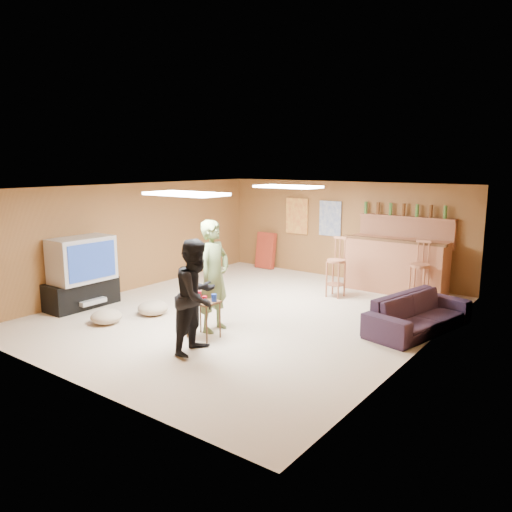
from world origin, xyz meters
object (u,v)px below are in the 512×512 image
Objects in this scene: bar_counter at (396,266)px; sofa at (419,313)px; tv_body at (82,259)px; tray_table at (203,319)px; person_olive at (214,276)px; person_black at (197,296)px.

sofa is (1.20, -2.09, -0.26)m from bar_counter.
tray_table is at bearing 2.31° from tv_body.
tray_table is at bearing -168.17° from person_olive.
tv_body is at bearing -133.00° from bar_counter.
sofa is 3.39× the size of tray_table.
tray_table is (2.84, 0.11, -0.61)m from tv_body.
tray_table is at bearing 25.14° from person_black.
person_black is at bearing 153.83° from sofa.
bar_counter is 4.91m from person_black.
person_black reaches higher than bar_counter.
person_black reaches higher than tv_body.
bar_counter is at bearing -23.39° from person_olive.
person_olive is 0.93m from person_black.
sofa is at bearing -48.10° from person_black.
tray_table is (0.10, -0.37, -0.59)m from person_olive.
person_olive is 0.70m from tray_table.
tv_body is at bearing 74.64° from person_black.
bar_counter is at bearing -20.79° from person_black.
person_olive is 0.89× the size of sofa.
person_black is at bearing -101.72° from bar_counter.
tv_body is 0.63× the size of person_olive.
bar_counter is 4.54m from tray_table.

